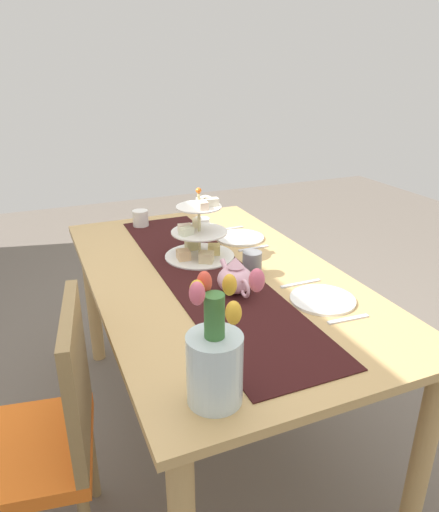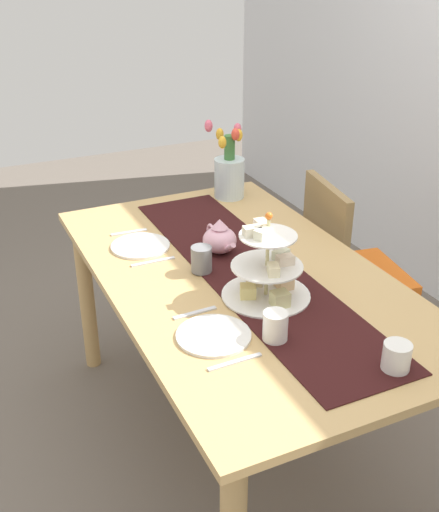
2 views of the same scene
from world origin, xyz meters
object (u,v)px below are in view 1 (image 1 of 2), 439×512
at_px(tulip_vase, 215,358).
at_px(fork_left, 348,319).
at_px(knife_left, 300,283).
at_px(fork_right, 253,248).
at_px(teapot, 235,278).
at_px(cream_jug, 141,219).
at_px(tiered_cake_stand, 199,237).
at_px(mug_white_text, 202,228).
at_px(mug_grey, 252,263).
at_px(chair_left, 44,431).
at_px(dinner_plate_left, 323,299).
at_px(knife_right, 228,229).
at_px(dinner_plate_right, 240,238).
at_px(dining_table, 216,297).

relative_size(tulip_vase, fork_left, 2.41).
distance_m(fork_left, knife_left, 0.29).
height_order(tulip_vase, fork_right, tulip_vase).
distance_m(teapot, cream_jug, 0.88).
height_order(tiered_cake_stand, tulip_vase, tulip_vase).
height_order(fork_left, mug_white_text, mug_white_text).
distance_m(cream_jug, mug_grey, 0.80).
bearing_deg(fork_left, mug_grey, 17.20).
bearing_deg(chair_left, dinner_plate_left, -92.62).
bearing_deg(cream_jug, dinner_plate_left, -159.49).
height_order(fork_left, knife_right, same).
xyz_separation_m(tulip_vase, mug_grey, (0.62, -0.41, -0.07)).
xyz_separation_m(chair_left, dinner_plate_right, (0.64, -0.97, 0.28)).
height_order(teapot, dinner_plate_left, teapot).
bearing_deg(dinner_plate_left, tiered_cake_stand, 25.75).
bearing_deg(dining_table, mug_grey, -120.59).
bearing_deg(knife_left, fork_left, 180.00).
bearing_deg(fork_right, mug_white_text, 33.94).
relative_size(knife_left, mug_grey, 1.79).
distance_m(tulip_vase, mug_grey, 0.75).
bearing_deg(tulip_vase, teapot, -29.46).
xyz_separation_m(cream_jug, fork_left, (-1.19, -0.39, -0.04)).
xyz_separation_m(dining_table, fork_right, (0.18, -0.26, 0.11)).
bearing_deg(cream_jug, chair_left, 150.31).
relative_size(cream_jug, mug_white_text, 0.89).
height_order(cream_jug, dinner_plate_left, cream_jug).
xyz_separation_m(teapot, tulip_vase, (-0.51, 0.29, 0.06)).
xyz_separation_m(fork_left, mug_white_text, (0.92, 0.16, 0.04)).
bearing_deg(fork_right, tulip_vase, 147.99).
bearing_deg(knife_left, tulip_vase, 131.24).
height_order(cream_jug, fork_right, cream_jug).
relative_size(teapot, tulip_vase, 0.66).
relative_size(fork_left, dinner_plate_right, 0.65).
height_order(dining_table, fork_left, fork_left).
height_order(chair_left, fork_right, chair_left).
distance_m(fork_right, knife_right, 0.29).
bearing_deg(knife_left, dinner_plate_left, 180.00).
bearing_deg(chair_left, dining_table, -65.71).
bearing_deg(knife_left, teapot, 83.25).
bearing_deg(chair_left, mug_grey, -73.57).
bearing_deg(dining_table, teapot, 180.00).
distance_m(knife_left, fork_right, 0.40).
bearing_deg(dinner_plate_right, tiered_cake_stand, 118.64).
relative_size(chair_left, knife_right, 5.35).
height_order(fork_right, knife_right, same).
relative_size(tiered_cake_stand, fork_left, 2.03).
relative_size(tulip_vase, mug_white_text, 3.81).
bearing_deg(mug_grey, dinner_plate_left, -155.07).
bearing_deg(knife_left, fork_right, 0.00).
bearing_deg(dinner_plate_left, mug_grey, 24.93).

